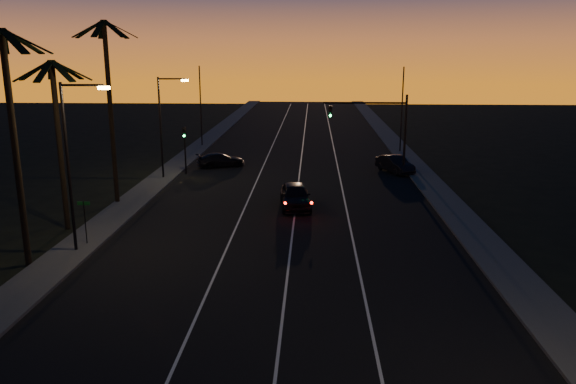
{
  "coord_description": "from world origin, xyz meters",
  "views": [
    {
      "loc": [
        1.66,
        -7.94,
        10.44
      ],
      "look_at": [
        0.3,
        22.21,
        2.91
      ],
      "focal_mm": 35.0,
      "sensor_mm": 36.0,
      "label": 1
    }
  ],
  "objects_px": {
    "signal_mast": "(378,121)",
    "cross_car": "(221,160)",
    "lead_car": "(295,196)",
    "right_car": "(395,164)"
  },
  "relations": [
    {
      "from": "signal_mast",
      "to": "right_car",
      "type": "height_order",
      "value": "signal_mast"
    },
    {
      "from": "lead_car",
      "to": "signal_mast",
      "type": "bearing_deg",
      "value": 57.75
    },
    {
      "from": "signal_mast",
      "to": "lead_car",
      "type": "height_order",
      "value": "signal_mast"
    },
    {
      "from": "signal_mast",
      "to": "cross_car",
      "type": "relative_size",
      "value": 1.48
    },
    {
      "from": "lead_car",
      "to": "cross_car",
      "type": "distance_m",
      "value": 15.79
    },
    {
      "from": "lead_car",
      "to": "right_car",
      "type": "xyz_separation_m",
      "value": [
        8.52,
        12.14,
        -0.1
      ]
    },
    {
      "from": "signal_mast",
      "to": "cross_car",
      "type": "xyz_separation_m",
      "value": [
        -14.1,
        3.38,
        -4.13
      ]
    },
    {
      "from": "right_car",
      "to": "cross_car",
      "type": "bearing_deg",
      "value": 173.62
    },
    {
      "from": "signal_mast",
      "to": "cross_car",
      "type": "bearing_deg",
      "value": 166.51
    },
    {
      "from": "signal_mast",
      "to": "lead_car",
      "type": "relative_size",
      "value": 1.26
    }
  ]
}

